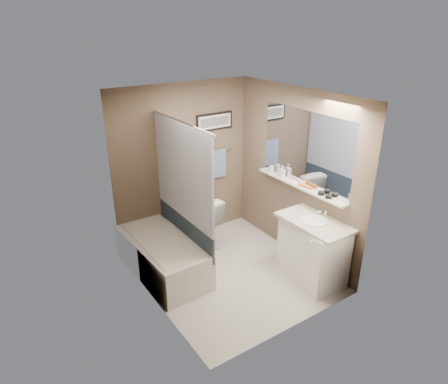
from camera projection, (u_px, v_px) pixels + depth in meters
ground at (230, 273)px, 5.46m from camera, size 2.50×2.50×0.00m
ceiling at (231, 97)px, 4.51m from camera, size 2.20×2.50×0.04m
wall_back at (184, 165)px, 5.92m from camera, size 2.20×0.04×2.40m
wall_front at (299, 232)px, 4.04m from camera, size 2.20×0.04×2.40m
wall_left at (151, 214)px, 4.43m from camera, size 0.04×2.50×2.40m
wall_right at (295, 175)px, 5.53m from camera, size 0.04×2.50×2.40m
tile_surround at (134, 213)px, 4.89m from camera, size 0.02×1.55×2.00m
curtain_rod at (180, 122)px, 4.82m from camera, size 0.02×1.55×0.02m
curtain_upper at (183, 172)px, 5.08m from camera, size 0.03×1.45×1.28m
curtain_lower at (185, 229)px, 5.41m from camera, size 0.03×1.45×0.36m
mirror at (305, 149)px, 5.26m from camera, size 0.02×1.60×1.00m
shelf at (299, 186)px, 5.43m from camera, size 0.12×1.60×0.03m
towel_bar at (215, 152)px, 6.15m from camera, size 0.60×0.02×0.02m
towel at (216, 164)px, 6.21m from camera, size 0.34×0.05×0.44m
art_frame at (214, 121)px, 5.97m from camera, size 0.62×0.02×0.26m
art_mat at (215, 122)px, 5.96m from camera, size 0.56×0.00×0.20m
art_image at (215, 122)px, 5.96m from camera, size 0.50×0.00×0.13m
door at (336, 235)px, 4.39m from camera, size 0.80×0.02×2.00m
door_handle at (311, 242)px, 4.26m from camera, size 0.10×0.02×0.02m
bathtub at (163, 257)px, 5.37m from camera, size 0.77×1.53×0.50m
tub_rim at (162, 240)px, 5.27m from camera, size 0.56×1.36×0.02m
toilet at (197, 221)px, 6.00m from camera, size 0.55×0.84×0.80m
vanity at (312, 251)px, 5.23m from camera, size 0.61×0.96×0.80m
countertop at (315, 222)px, 5.05m from camera, size 0.54×0.96×0.04m
sink_basin at (314, 221)px, 5.04m from camera, size 0.34×0.34×0.01m
faucet_spout at (326, 214)px, 5.12m from camera, size 0.02×0.02×0.10m
faucet_knob at (320, 212)px, 5.21m from camera, size 0.05×0.05×0.05m
candle_bowl_near at (329, 197)px, 5.02m from camera, size 0.09×0.09×0.04m
candle_bowl_far at (321, 193)px, 5.12m from camera, size 0.09×0.09×0.04m
hair_brush_front at (306, 186)px, 5.33m from camera, size 0.07×0.22×0.04m
pink_comb at (289, 180)px, 5.59m from camera, size 0.03×0.16×0.01m
glass_jar at (272, 169)px, 5.86m from camera, size 0.08×0.08×0.10m
soap_bottle at (282, 171)px, 5.67m from camera, size 0.08×0.08×0.17m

